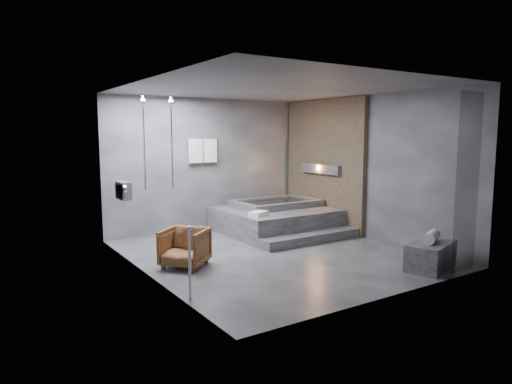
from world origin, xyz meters
TOP-DOWN VIEW (x-y plane):
  - room at (0.40, 0.24)m, footprint 5.00×5.04m
  - tub_deck at (1.05, 1.45)m, footprint 2.20×2.00m
  - tub_step at (1.05, 0.27)m, footprint 2.20×0.36m
  - concrete_bench at (1.48, -2.02)m, footprint 1.01×0.74m
  - driftwood_chair at (-1.61, 0.14)m, footprint 0.92×0.92m
  - rolled_towel at (1.51, -2.00)m, footprint 0.50×0.36m
  - deck_towel at (0.25, 0.90)m, footprint 0.39×0.33m

SIDE VIEW (x-z plane):
  - tub_step at x=1.05m, z-range 0.00..0.18m
  - concrete_bench at x=1.48m, z-range 0.00..0.41m
  - tub_deck at x=1.05m, z-range 0.00..0.50m
  - driftwood_chair at x=-1.61m, z-range 0.00..0.60m
  - rolled_towel at x=1.51m, z-range 0.41..0.58m
  - deck_towel at x=0.25m, z-range 0.50..0.59m
  - room at x=0.40m, z-range 0.32..3.14m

